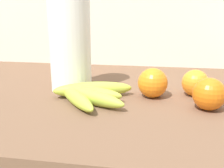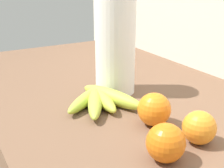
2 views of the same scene
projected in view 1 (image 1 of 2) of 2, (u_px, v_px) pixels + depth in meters
The scene contains 6 objects.
wall_back at pixel (164, 110), 1.14m from camera, with size 2.31×0.06×1.30m, color silver.
banana_bunch at pixel (88, 94), 0.65m from camera, with size 0.21×0.20×0.04m.
orange_front at pixel (153, 83), 0.68m from camera, with size 0.08×0.08×0.08m, color orange.
orange_back_right at pixel (209, 94), 0.59m from camera, with size 0.08×0.08×0.08m, color orange.
orange_far_right at pixel (195, 83), 0.69m from camera, with size 0.07×0.07×0.07m, color orange.
paper_towel_roll at pixel (70, 41), 0.72m from camera, with size 0.11×0.11×0.31m.
Camera 1 is at (-0.05, -0.69, 1.07)m, focal length 41.25 mm.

